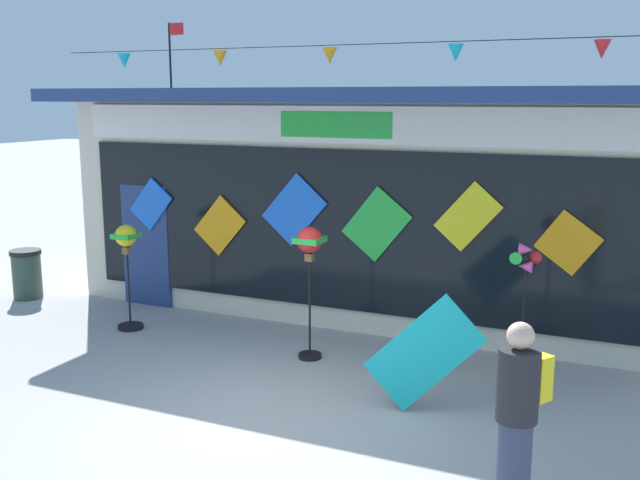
# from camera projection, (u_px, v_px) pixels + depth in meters

# --- Properties ---
(ground_plane) EXTENTS (80.00, 80.00, 0.00)m
(ground_plane) POSITION_uv_depth(u_px,v_px,m) (265.00, 418.00, 7.93)
(ground_plane) COLOR #9E9B99
(kite_shop_building) EXTENTS (9.80, 5.45, 4.79)m
(kite_shop_building) POSITION_uv_depth(u_px,v_px,m) (388.00, 193.00, 12.63)
(kite_shop_building) COLOR beige
(kite_shop_building) RESTS_ON ground_plane
(wind_spinner_far_left) EXTENTS (0.38, 0.38, 1.58)m
(wind_spinner_far_left) POSITION_uv_depth(u_px,v_px,m) (127.00, 253.00, 10.77)
(wind_spinner_far_left) COLOR black
(wind_spinner_far_left) RESTS_ON ground_plane
(wind_spinner_left) EXTENTS (0.35, 0.35, 1.77)m
(wind_spinner_left) POSITION_uv_depth(u_px,v_px,m) (310.00, 254.00, 9.48)
(wind_spinner_left) COLOR black
(wind_spinner_left) RESTS_ON ground_plane
(wind_spinner_center_left) EXTENTS (0.34, 0.30, 1.78)m
(wind_spinner_center_left) POSITION_uv_depth(u_px,v_px,m) (523.00, 300.00, 8.47)
(wind_spinner_center_left) COLOR black
(wind_spinner_center_left) RESTS_ON ground_plane
(person_near_camera) EXTENTS (0.42, 0.48, 1.68)m
(person_near_camera) POSITION_uv_depth(u_px,v_px,m) (518.00, 416.00, 5.91)
(person_near_camera) COLOR #333D56
(person_near_camera) RESTS_ON ground_plane
(trash_bin) EXTENTS (0.52, 0.52, 0.84)m
(trash_bin) POSITION_uv_depth(u_px,v_px,m) (27.00, 274.00, 12.58)
(trash_bin) COLOR #2D4238
(trash_bin) RESTS_ON ground_plane
(display_kite_on_ground) EXTENTS (1.31, 0.36, 1.31)m
(display_kite_on_ground) POSITION_uv_depth(u_px,v_px,m) (425.00, 353.00, 8.05)
(display_kite_on_ground) COLOR #19B7BC
(display_kite_on_ground) RESTS_ON ground_plane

